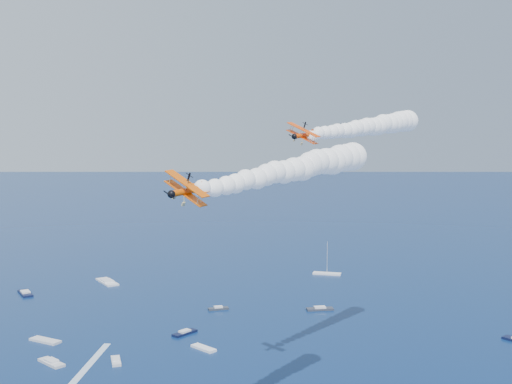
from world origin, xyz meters
TOP-DOWN VIEW (x-y plane):
  - biplane_lead at (23.71, 23.66)m, footprint 9.04×10.67m
  - biplane_trail at (-17.25, 0.28)m, footprint 9.24×10.79m
  - smoke_trail_lead at (48.02, 29.91)m, footprint 51.10×28.22m
  - smoke_trail_trail at (6.88, 7.20)m, footprint 51.21×30.44m
  - spectator_boats at (-2.32, 112.55)m, footprint 237.62×184.95m

SIDE VIEW (x-z plane):
  - spectator_boats at x=-2.32m, z-range 0.00..0.70m
  - biplane_trail at x=-17.25m, z-range 48.87..57.07m
  - smoke_trail_trail at x=6.88m, z-range 50.14..59.54m
  - biplane_lead at x=23.71m, z-range 56.72..64.66m
  - smoke_trail_lead at x=48.02m, z-range 57.86..67.26m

